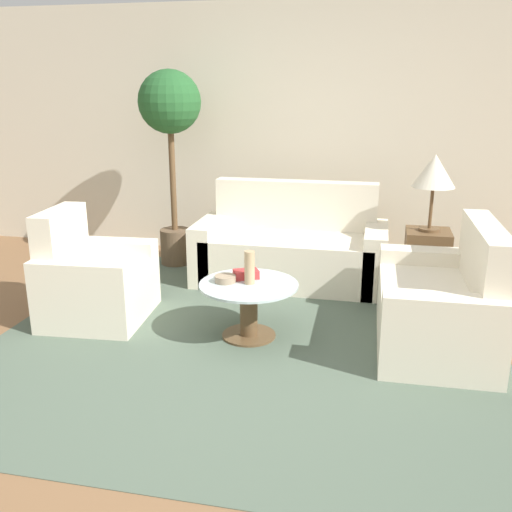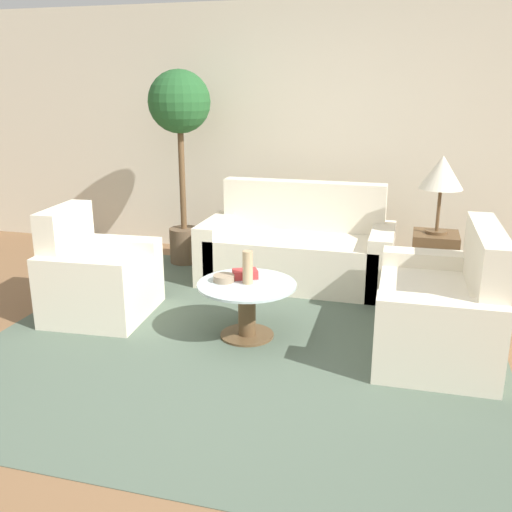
# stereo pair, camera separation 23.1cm
# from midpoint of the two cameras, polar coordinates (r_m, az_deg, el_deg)

# --- Properties ---
(ground_plane) EXTENTS (14.00, 14.00, 0.00)m
(ground_plane) POSITION_cam_midpoint_polar(r_m,az_deg,el_deg) (3.67, -6.50, -12.58)
(ground_plane) COLOR brown
(wall_back) EXTENTS (10.00, 0.06, 2.60)m
(wall_back) POSITION_cam_midpoint_polar(r_m,az_deg,el_deg) (6.10, 2.12, 12.16)
(wall_back) COLOR beige
(wall_back) RESTS_ON ground_plane
(rug) EXTENTS (3.63, 3.53, 0.01)m
(rug) POSITION_cam_midpoint_polar(r_m,az_deg,el_deg) (4.27, -2.28, -8.00)
(rug) COLOR #4C5B4C
(rug) RESTS_ON ground_plane
(sofa_main) EXTENTS (1.75, 0.81, 0.91)m
(sofa_main) POSITION_cam_midpoint_polar(r_m,az_deg,el_deg) (5.38, 2.34, 0.61)
(sofa_main) COLOR beige
(sofa_main) RESTS_ON ground_plane
(armchair) EXTENTS (0.80, 0.86, 0.87)m
(armchair) POSITION_cam_midpoint_polar(r_m,az_deg,el_deg) (4.72, -17.49, -2.61)
(armchair) COLOR beige
(armchair) RESTS_ON ground_plane
(loveseat) EXTENTS (0.79, 1.26, 0.89)m
(loveseat) POSITION_cam_midpoint_polar(r_m,az_deg,el_deg) (4.20, 16.90, -4.93)
(loveseat) COLOR beige
(loveseat) RESTS_ON ground_plane
(coffee_table) EXTENTS (0.72, 0.72, 0.42)m
(coffee_table) POSITION_cam_midpoint_polar(r_m,az_deg,el_deg) (4.16, -2.32, -4.69)
(coffee_table) COLOR brown
(coffee_table) RESTS_ON ground_plane
(side_table) EXTENTS (0.38, 0.38, 0.56)m
(side_table) POSITION_cam_midpoint_polar(r_m,az_deg,el_deg) (5.26, 15.46, -0.53)
(side_table) COLOR brown
(side_table) RESTS_ON ground_plane
(table_lamp) EXTENTS (0.36, 0.36, 0.67)m
(table_lamp) POSITION_cam_midpoint_polar(r_m,az_deg,el_deg) (5.08, 16.16, 8.04)
(table_lamp) COLOR brown
(table_lamp) RESTS_ON side_table
(potted_plant) EXTENTS (0.61, 0.61, 1.94)m
(potted_plant) POSITION_cam_midpoint_polar(r_m,az_deg,el_deg) (5.76, -9.73, 12.98)
(potted_plant) COLOR brown
(potted_plant) RESTS_ON ground_plane
(vase) EXTENTS (0.08, 0.08, 0.24)m
(vase) POSITION_cam_midpoint_polar(r_m,az_deg,el_deg) (4.07, -2.27, -1.17)
(vase) COLOR tan
(vase) RESTS_ON coffee_table
(bowl) EXTENTS (0.15, 0.15, 0.05)m
(bowl) POSITION_cam_midpoint_polar(r_m,az_deg,el_deg) (4.15, -4.68, -2.30)
(bowl) COLOR gray
(bowl) RESTS_ON coffee_table
(book_stack) EXTENTS (0.21, 0.18, 0.06)m
(book_stack) POSITION_cam_midpoint_polar(r_m,az_deg,el_deg) (4.21, -2.57, -1.83)
(book_stack) COLOR #BC3333
(book_stack) RESTS_ON coffee_table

